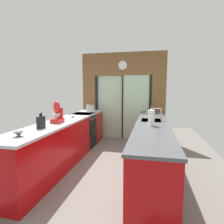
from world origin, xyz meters
name	(u,v)px	position (x,y,z in m)	size (l,w,h in m)	color
ground_plane	(111,158)	(0.00, 0.60, -0.01)	(5.04, 7.60, 0.02)	slate
back_wall_unit	(123,91)	(0.00, 2.40, 1.52)	(2.64, 0.12, 2.70)	brown
left_counter_run	(64,141)	(-0.91, 0.13, 0.47)	(0.62, 3.80, 0.92)	#AD0C0F
right_counter_run	(152,145)	(0.91, 0.30, 0.46)	(0.62, 3.80, 0.92)	#AD0C0F
sink_faucet	(160,112)	(1.06, 0.55, 1.09)	(0.19, 0.02, 0.26)	#B7BABC
oven_range	(83,130)	(-0.91, 1.25, 0.46)	(0.60, 0.60, 0.92)	black
mixing_bowl_near	(19,134)	(-0.89, -1.21, 0.96)	(0.14, 0.14, 0.07)	#514C47
mixing_bowl_far	(72,116)	(-0.89, 0.54, 0.95)	(0.16, 0.16, 0.06)	silver
knife_block	(41,122)	(-0.89, -0.68, 1.02)	(0.08, 0.14, 0.27)	black
stand_mixer	(57,114)	(-0.89, -0.13, 1.08)	(0.17, 0.27, 0.42)	red
stock_pot	(90,108)	(-0.89, 1.83, 1.01)	(0.26, 0.26, 0.21)	#B7BABC
kettle	(151,112)	(0.89, 1.11, 1.02)	(0.26, 0.18, 0.22)	#B7BABC
soap_bottle	(151,109)	(0.89, 1.80, 1.01)	(0.05, 0.05, 0.22)	#B23D2D
paper_towel_roll	(151,118)	(0.89, -0.06, 1.06)	(0.13, 0.13, 0.31)	#B7BABC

